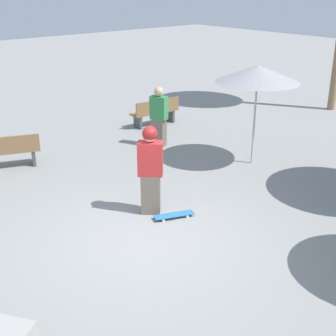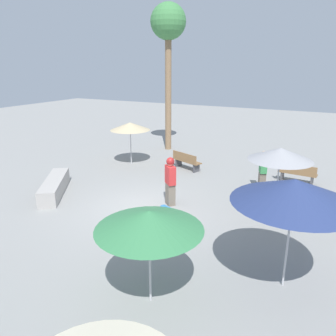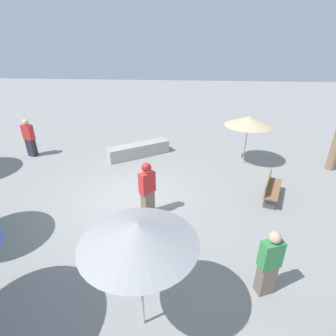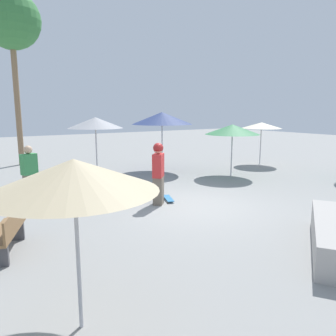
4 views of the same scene
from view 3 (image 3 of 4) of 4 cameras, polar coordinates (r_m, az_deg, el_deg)
The scene contains 9 objects.
ground_plane at distance 9.40m, azimuth -8.34°, elevation -6.88°, with size 60.00×60.00×0.00m, color gray.
skater_main at distance 8.13m, azimuth -4.55°, elevation -4.24°, with size 0.53×0.52×1.81m.
skateboard at distance 8.56m, azimuth -7.75°, elevation -10.06°, with size 0.82×0.48×0.07m.
concrete_ledge at distance 12.69m, azimuth -6.45°, elevation 3.91°, with size 2.24×2.87×0.61m.
bench_far at distance 9.83m, azimuth 21.56°, elevation -4.13°, with size 1.65×1.00×0.85m.
shade_umbrella_grey at distance 4.39m, azimuth -6.50°, elevation -13.98°, with size 2.01×2.01×2.48m.
shade_umbrella_tan at distance 11.79m, azimuth 17.14°, elevation 9.74°, with size 2.02×2.02×2.17m.
bystander_watching at distance 14.06m, azimuth -27.96°, elevation 5.81°, with size 0.41×0.55×1.81m.
bystander_far at distance 6.26m, azimuth 21.11°, elevation -18.82°, with size 0.40×0.52×1.67m.
Camera 3 is at (7.65, 1.97, 5.09)m, focal length 28.00 mm.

